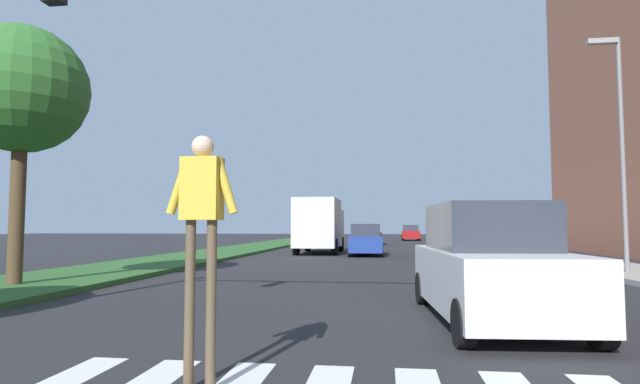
# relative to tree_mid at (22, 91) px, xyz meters

# --- Properties ---
(ground_plane) EXTENTS (140.00, 140.00, 0.00)m
(ground_plane) POSITION_rel_tree_mid_xyz_m (8.56, 14.79, -5.02)
(ground_plane) COLOR #262628
(median_strip) EXTENTS (3.99, 64.00, 0.15)m
(median_strip) POSITION_rel_tree_mid_xyz_m (-0.01, 12.79, -4.95)
(median_strip) COLOR #2D5B28
(median_strip) RESTS_ON ground_plane
(tree_mid) EXTENTS (3.24, 3.24, 6.54)m
(tree_mid) POSITION_rel_tree_mid_xyz_m (0.00, 0.00, 0.00)
(tree_mid) COLOR #4C3823
(tree_mid) RESTS_ON median_strip
(sidewalk_right) EXTENTS (3.00, 64.00, 0.15)m
(sidewalk_right) POSITION_rel_tree_mid_xyz_m (17.15, 12.79, -4.95)
(sidewalk_right) COLOR #9E9991
(sidewalk_right) RESTS_ON ground_plane
(traffic_light_gantry) EXTENTS (9.71, 0.30, 6.00)m
(traffic_light_gantry) POSITION_rel_tree_mid_xyz_m (4.59, -5.22, -0.63)
(traffic_light_gantry) COLOR gold
(traffic_light_gantry) RESTS_ON median_strip
(street_lamp_right) EXTENTS (1.02, 0.24, 7.50)m
(street_lamp_right) POSITION_rel_tree_mid_xyz_m (16.56, 5.46, -0.43)
(street_lamp_right) COLOR slate
(street_lamp_right) RESTS_ON sidewalk_right
(pedestrian_performer) EXTENTS (0.75, 0.25, 2.49)m
(pedestrian_performer) POSITION_rel_tree_mid_xyz_m (7.35, -6.73, -3.36)
(pedestrian_performer) COLOR brown
(pedestrian_performer) RESTS_ON ground_plane
(suv_crossing) EXTENTS (2.26, 4.72, 1.97)m
(suv_crossing) POSITION_rel_tree_mid_xyz_m (10.88, -2.69, -4.09)
(suv_crossing) COLOR silver
(suv_crossing) RESTS_ON ground_plane
(sedan_midblock) EXTENTS (1.93, 4.31, 1.68)m
(sedan_midblock) POSITION_rel_tree_mid_xyz_m (8.08, 15.68, -4.24)
(sedan_midblock) COLOR navy
(sedan_midblock) RESTS_ON ground_plane
(sedan_distant) EXTENTS (2.03, 4.14, 1.70)m
(sedan_distant) POSITION_rel_tree_mid_xyz_m (7.89, 31.23, -4.23)
(sedan_distant) COLOR black
(sedan_distant) RESTS_ON ground_plane
(sedan_far_horizon) EXTENTS (1.96, 4.25, 1.66)m
(sedan_far_horizon) POSITION_rel_tree_mid_xyz_m (11.86, 43.81, -4.25)
(sedan_far_horizon) COLOR maroon
(sedan_far_horizon) RESTS_ON ground_plane
(truck_box_delivery) EXTENTS (2.40, 6.20, 3.10)m
(truck_box_delivery) POSITION_rel_tree_mid_xyz_m (5.37, 17.52, -3.39)
(truck_box_delivery) COLOR #B7B7BC
(truck_box_delivery) RESTS_ON ground_plane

